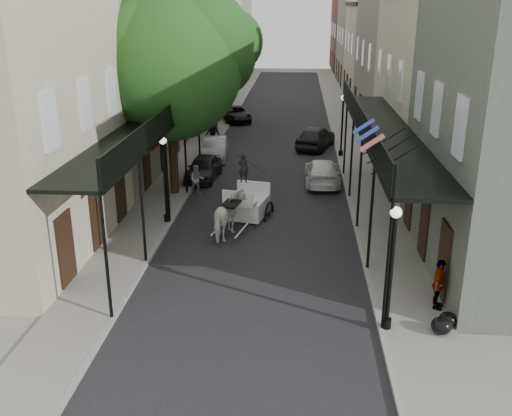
% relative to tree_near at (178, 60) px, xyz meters
% --- Properties ---
extents(ground, '(140.00, 140.00, 0.00)m').
position_rel_tree_near_xyz_m(ground, '(4.20, -10.18, -6.49)').
color(ground, gray).
rests_on(ground, ground).
extents(road, '(8.00, 90.00, 0.01)m').
position_rel_tree_near_xyz_m(road, '(4.20, 9.82, -6.48)').
color(road, black).
rests_on(road, ground).
extents(sidewalk_left, '(2.20, 90.00, 0.12)m').
position_rel_tree_near_xyz_m(sidewalk_left, '(-0.80, 9.82, -6.43)').
color(sidewalk_left, gray).
rests_on(sidewalk_left, ground).
extents(sidewalk_right, '(2.20, 90.00, 0.12)m').
position_rel_tree_near_xyz_m(sidewalk_right, '(9.20, 9.82, -6.43)').
color(sidewalk_right, gray).
rests_on(sidewalk_right, ground).
extents(building_row_left, '(5.00, 80.00, 10.50)m').
position_rel_tree_near_xyz_m(building_row_left, '(-4.40, 19.82, -1.24)').
color(building_row_left, '#BFB599').
rests_on(building_row_left, ground).
extents(building_row_right, '(5.00, 80.00, 10.50)m').
position_rel_tree_near_xyz_m(building_row_right, '(12.80, 19.82, -1.24)').
color(building_row_right, slate).
rests_on(building_row_right, ground).
extents(gallery_left, '(2.20, 18.05, 4.88)m').
position_rel_tree_near_xyz_m(gallery_left, '(-0.59, -3.20, -2.44)').
color(gallery_left, black).
rests_on(gallery_left, sidewalk_left).
extents(gallery_right, '(2.20, 18.05, 4.88)m').
position_rel_tree_near_xyz_m(gallery_right, '(8.99, -3.20, -2.44)').
color(gallery_right, black).
rests_on(gallery_right, sidewalk_right).
extents(tree_near, '(7.31, 6.80, 9.63)m').
position_rel_tree_near_xyz_m(tree_near, '(0.00, 0.00, 0.00)').
color(tree_near, '#382619').
rests_on(tree_near, sidewalk_left).
extents(tree_far, '(6.45, 6.00, 8.61)m').
position_rel_tree_near_xyz_m(tree_far, '(-0.05, 14.00, -0.65)').
color(tree_far, '#382619').
rests_on(tree_far, sidewalk_left).
extents(lamppost_right_near, '(0.32, 0.32, 3.71)m').
position_rel_tree_near_xyz_m(lamppost_right_near, '(8.30, -12.18, -4.44)').
color(lamppost_right_near, black).
rests_on(lamppost_right_near, sidewalk_right).
extents(lamppost_left, '(0.32, 0.32, 3.71)m').
position_rel_tree_near_xyz_m(lamppost_left, '(0.10, -4.18, -4.44)').
color(lamppost_left, black).
rests_on(lamppost_left, sidewalk_left).
extents(lamppost_right_far, '(0.32, 0.32, 3.71)m').
position_rel_tree_near_xyz_m(lamppost_right_far, '(8.30, 7.82, -4.44)').
color(lamppost_right_far, black).
rests_on(lamppost_right_far, sidewalk_right).
extents(horse, '(1.41, 2.32, 1.83)m').
position_rel_tree_near_xyz_m(horse, '(2.98, -5.43, -5.57)').
color(horse, white).
rests_on(horse, ground).
extents(carriage, '(2.19, 2.95, 3.06)m').
position_rel_tree_near_xyz_m(carriage, '(3.57, -2.64, -5.30)').
color(carriage, black).
rests_on(carriage, ground).
extents(pedestrian_walking, '(0.89, 0.79, 1.52)m').
position_rel_tree_near_xyz_m(pedestrian_walking, '(0.70, -0.10, -5.73)').
color(pedestrian_walking, '#9D9C94').
rests_on(pedestrian_walking, ground).
extents(pedestrian_sidewalk_left, '(1.31, 1.21, 1.77)m').
position_rel_tree_near_xyz_m(pedestrian_sidewalk_left, '(-0.00, 9.86, -5.48)').
color(pedestrian_sidewalk_left, gray).
rests_on(pedestrian_sidewalk_left, sidewalk_left).
extents(pedestrian_sidewalk_right, '(0.74, 1.02, 1.61)m').
position_rel_tree_near_xyz_m(pedestrian_sidewalk_right, '(10.00, -10.90, -5.56)').
color(pedestrian_sidewalk_right, gray).
rests_on(pedestrian_sidewalk_right, sidewalk_right).
extents(car_left_near, '(1.79, 3.86, 1.28)m').
position_rel_tree_near_xyz_m(car_left_near, '(0.60, 2.57, -5.85)').
color(car_left_near, black).
rests_on(car_left_near, ground).
extents(car_left_mid, '(1.70, 4.05, 1.30)m').
position_rel_tree_near_xyz_m(car_left_mid, '(0.60, 6.88, -5.84)').
color(car_left_mid, '#9B9A9F').
rests_on(car_left_mid, ground).
extents(car_left_far, '(3.14, 4.71, 1.20)m').
position_rel_tree_near_xyz_m(car_left_far, '(0.60, 18.87, -5.89)').
color(car_left_far, black).
rests_on(car_left_far, ground).
extents(car_right_near, '(1.77, 4.35, 1.26)m').
position_rel_tree_near_xyz_m(car_right_near, '(6.95, 2.29, -5.86)').
color(car_right_near, silver).
rests_on(car_right_near, ground).
extents(car_right_far, '(3.01, 4.73, 1.50)m').
position_rel_tree_near_xyz_m(car_right_far, '(6.80, 10.10, -5.74)').
color(car_right_far, black).
rests_on(car_right_far, ground).
extents(trash_bags, '(0.85, 1.00, 0.50)m').
position_rel_tree_near_xyz_m(trash_bags, '(9.91, -12.20, -6.14)').
color(trash_bags, black).
rests_on(trash_bags, sidewalk_right).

